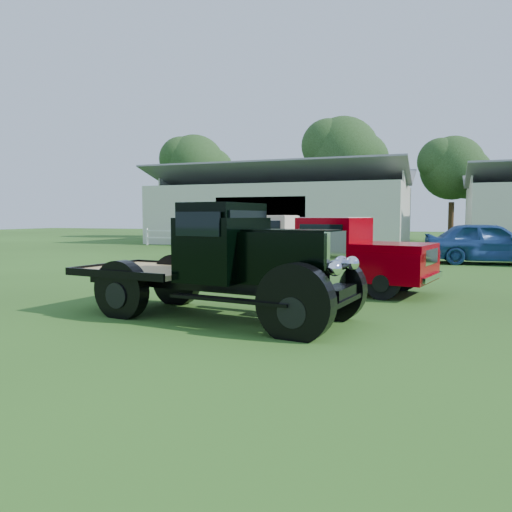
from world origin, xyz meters
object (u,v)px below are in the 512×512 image
at_px(vintage_flatbed, 219,261).
at_px(white_pickup, 270,244).
at_px(red_pickup, 331,253).
at_px(misc_car_blue, 489,243).

height_order(vintage_flatbed, white_pickup, vintage_flatbed).
distance_m(red_pickup, misc_car_blue, 10.78).
relative_size(vintage_flatbed, misc_car_blue, 1.09).
xyz_separation_m(vintage_flatbed, red_pickup, (1.28, 4.52, -0.13)).
xyz_separation_m(red_pickup, misc_car_blue, (4.68, 9.71, -0.11)).
height_order(white_pickup, misc_car_blue, white_pickup).
bearing_deg(white_pickup, misc_car_blue, 37.84).
bearing_deg(red_pickup, misc_car_blue, 75.77).
bearing_deg(misc_car_blue, white_pickup, 121.38).
bearing_deg(white_pickup, vintage_flatbed, -77.34).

